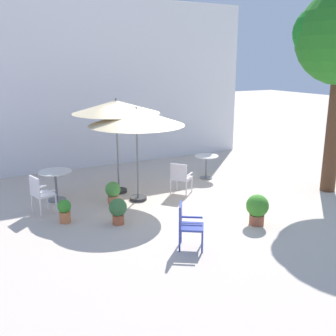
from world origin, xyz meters
name	(u,v)px	position (x,y,z in m)	size (l,w,h in m)	color
ground_plane	(170,205)	(0.00, 0.00, 0.00)	(60.00, 60.00, 0.00)	beige
villa_facade	(105,84)	(0.00, 4.61, 2.73)	(10.48, 0.30, 5.46)	white
patio_umbrella_0	(137,118)	(-0.56, 0.70, 2.13)	(2.39, 2.39, 2.41)	#2D2D2D
patio_umbrella_1	(116,108)	(-0.78, 1.52, 2.31)	(2.28, 2.28, 2.56)	#2D2D2D
cafe_table_0	(56,180)	(-2.43, 1.65, 0.55)	(0.82, 0.82, 0.78)	white
cafe_table_1	(206,163)	(2.06, 1.53, 0.50)	(0.71, 0.71, 0.72)	white
patio_chair_0	(180,176)	(0.63, 0.60, 0.50)	(0.68, 0.68, 0.87)	silver
patio_chair_1	(187,223)	(-0.81, -2.23, 0.50)	(0.62, 0.60, 0.88)	#324097
patio_chair_2	(40,192)	(-2.97, 0.86, 0.54)	(0.53, 0.58, 0.93)	white
potted_plant_0	(118,210)	(-1.57, -0.54, 0.34)	(0.40, 0.40, 0.59)	#B25A39
potted_plant_1	(65,210)	(-2.59, 0.09, 0.29)	(0.30, 0.30, 0.53)	#CB7346
potted_plant_2	(113,192)	(-1.22, 0.76, 0.31)	(0.38, 0.38, 0.56)	#C07049
potted_plant_3	(257,208)	(1.11, -1.97, 0.38)	(0.49, 0.49, 0.68)	#9A5439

